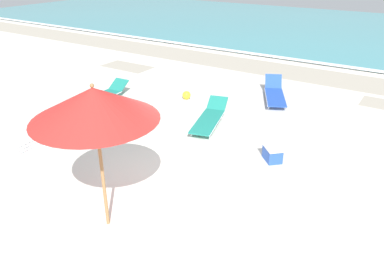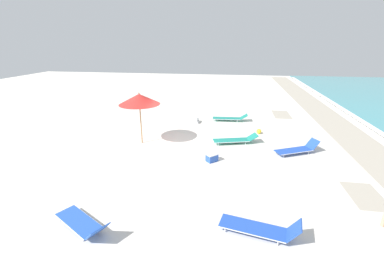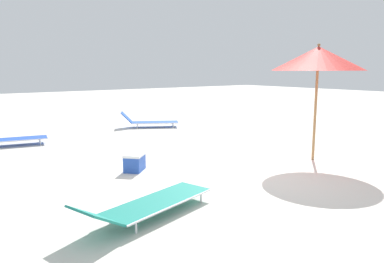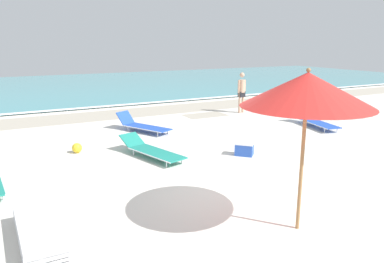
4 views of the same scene
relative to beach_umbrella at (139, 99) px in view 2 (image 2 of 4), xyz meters
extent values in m
cube|color=silver|center=(0.09, 2.04, -2.42)|extent=(60.00, 60.00, 0.16)
cube|color=#AFA492|center=(0.09, 11.34, -2.34)|extent=(57.00, 2.20, 0.00)
cube|color=#AFA492|center=(-6.88, 8.25, -2.34)|extent=(2.25, 1.17, 0.00)
cube|color=#AFA492|center=(3.56, 9.36, -2.34)|extent=(1.80, 1.11, 0.00)
cylinder|color=#9E7547|center=(0.00, 0.00, -1.17)|extent=(0.06, 0.06, 2.35)
cone|color=red|center=(0.00, 0.00, 0.01)|extent=(2.08, 2.08, 0.54)
cylinder|color=#A4221E|center=(0.00, 0.00, -0.25)|extent=(2.01, 2.01, 0.01)
sphere|color=#9E7547|center=(0.00, 0.00, 0.31)|extent=(0.07, 0.07, 0.07)
cube|color=white|center=(-3.90, 1.61, -2.29)|extent=(0.64, 1.81, 0.03)
cube|color=silver|center=(-3.90, 1.61, -2.32)|extent=(0.65, 1.85, 0.04)
cube|color=white|center=(-3.90, 1.58, -2.20)|extent=(0.64, 1.81, 0.03)
cube|color=silver|center=(-3.90, 1.58, -2.23)|extent=(0.65, 1.85, 0.04)
cube|color=white|center=(-3.90, 1.54, -2.12)|extent=(0.64, 1.81, 0.03)
cube|color=silver|center=(-3.90, 1.54, -2.15)|extent=(0.65, 1.85, 0.04)
cube|color=white|center=(-3.90, 1.53, -2.03)|extent=(0.64, 1.81, 0.03)
cube|color=silver|center=(-3.90, 1.53, -2.06)|extent=(0.65, 1.85, 0.04)
cube|color=#1E8475|center=(-4.67, 4.29, -2.17)|extent=(0.72, 1.86, 0.03)
cylinder|color=silver|center=(-4.97, 4.27, -2.17)|extent=(0.15, 1.82, 0.03)
cylinder|color=silver|center=(-4.37, 4.31, -2.17)|extent=(0.15, 1.82, 0.03)
cube|color=#1E8475|center=(-4.74, 5.44, -2.02)|extent=(0.61, 0.52, 0.32)
cylinder|color=silver|center=(-4.87, 3.57, -2.26)|extent=(0.03, 0.03, 0.16)
cylinder|color=silver|center=(-4.37, 3.60, -2.26)|extent=(0.03, 0.03, 0.16)
cylinder|color=silver|center=(-4.97, 4.99, -2.26)|extent=(0.03, 0.03, 0.16)
cylinder|color=silver|center=(-4.46, 5.02, -2.26)|extent=(0.03, 0.03, 0.16)
cube|color=blue|center=(6.53, 0.38, -2.17)|extent=(1.35, 1.75, 0.03)
cylinder|color=silver|center=(6.27, 0.52, -2.17)|extent=(0.86, 1.47, 0.03)
cylinder|color=silver|center=(6.79, 0.23, -2.17)|extent=(0.86, 1.47, 0.03)
cube|color=blue|center=(7.04, 1.27, -1.97)|extent=(0.70, 0.64, 0.41)
cylinder|color=silver|center=(5.99, -0.06, -2.26)|extent=(0.03, 0.03, 0.16)
cylinder|color=silver|center=(6.43, -0.32, -2.26)|extent=(0.03, 0.03, 0.16)
cylinder|color=silver|center=(6.64, 1.07, -2.26)|extent=(0.03, 0.03, 0.16)
cylinder|color=silver|center=(7.08, 0.81, -2.26)|extent=(0.03, 0.03, 0.16)
cube|color=#1E8475|center=(-0.63, 4.65, -2.17)|extent=(1.07, 1.93, 0.03)
cylinder|color=silver|center=(-0.92, 4.57, -2.17)|extent=(0.52, 1.77, 0.03)
cylinder|color=silver|center=(-0.34, 4.73, -2.17)|extent=(0.52, 1.77, 0.03)
cube|color=#1E8475|center=(-0.93, 5.76, -2.03)|extent=(0.69, 0.63, 0.30)
cylinder|color=silver|center=(-0.68, 3.89, -2.26)|extent=(0.03, 0.03, 0.16)
cylinder|color=silver|center=(-0.19, 4.03, -2.26)|extent=(0.03, 0.03, 0.16)
cylinder|color=silver|center=(-1.06, 5.27, -2.26)|extent=(0.03, 0.03, 0.16)
cylinder|color=silver|center=(-0.57, 5.41, -2.26)|extent=(0.03, 0.03, 0.16)
cube|color=blue|center=(6.03, 5.33, -2.17)|extent=(0.96, 1.90, 0.03)
cylinder|color=silver|center=(5.73, 5.39, -2.17)|extent=(0.40, 1.79, 0.03)
cylinder|color=silver|center=(6.32, 5.26, -2.17)|extent=(0.40, 1.79, 0.03)
cube|color=blue|center=(6.24, 6.37, -1.94)|extent=(0.63, 0.46, 0.46)
cylinder|color=silver|center=(5.63, 4.68, -2.26)|extent=(0.03, 0.03, 0.16)
cylinder|color=silver|center=(6.13, 4.58, -2.26)|extent=(0.03, 0.03, 0.16)
cylinder|color=silver|center=(5.92, 6.07, -2.26)|extent=(0.03, 0.03, 0.16)
cylinder|color=silver|center=(6.42, 5.97, -2.26)|extent=(0.03, 0.03, 0.16)
cube|color=blue|center=(0.25, 7.60, -2.17)|extent=(1.32, 1.87, 0.03)
cylinder|color=silver|center=(-0.02, 7.47, -2.17)|extent=(0.80, 1.62, 0.03)
cylinder|color=silver|center=(0.52, 7.73, -2.17)|extent=(0.80, 1.62, 0.03)
cube|color=blue|center=(-0.22, 8.56, -1.96)|extent=(0.68, 0.59, 0.44)
cylinder|color=silver|center=(0.32, 6.86, -2.26)|extent=(0.03, 0.03, 0.16)
cylinder|color=silver|center=(0.78, 7.09, -2.26)|extent=(0.03, 0.03, 0.16)
cylinder|color=silver|center=(-0.28, 8.12, -2.26)|extent=(0.03, 0.03, 0.16)
cylinder|color=silver|center=(0.18, 8.34, -2.26)|extent=(0.03, 0.03, 0.16)
sphere|color=yellow|center=(-2.40, 6.24, -2.20)|extent=(0.28, 0.28, 0.28)
cube|color=blue|center=(1.65, 3.84, -2.18)|extent=(0.58, 0.58, 0.32)
cube|color=white|center=(1.65, 3.84, -2.00)|extent=(0.60, 0.61, 0.05)
camera|label=1|loc=(4.27, -3.79, 2.13)|focal=35.00mm
camera|label=2|loc=(12.08, 4.57, 2.75)|focal=24.00mm
camera|label=3|loc=(-5.18, 7.44, -0.22)|focal=35.00mm
camera|label=4|loc=(-4.27, -4.27, 0.74)|focal=35.00mm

